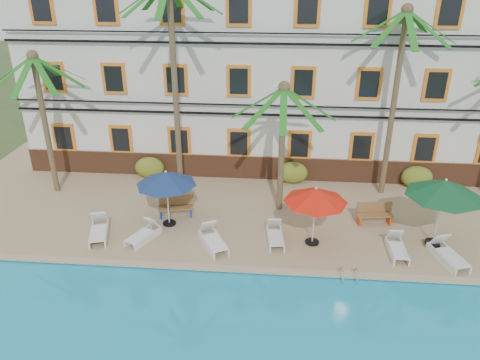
# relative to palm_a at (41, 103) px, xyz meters

# --- Properties ---
(ground) EXTENTS (100.00, 100.00, 0.00)m
(ground) POSITION_rel_palm_a_xyz_m (10.16, -4.74, -4.61)
(ground) COLOR #384C23
(ground) RESTS_ON ground
(pool_deck) EXTENTS (30.00, 12.00, 0.25)m
(pool_deck) POSITION_rel_palm_a_xyz_m (10.16, 0.26, -4.49)
(pool_deck) COLOR tan
(pool_deck) RESTS_ON ground
(pool_coping) EXTENTS (30.00, 0.35, 0.06)m
(pool_coping) POSITION_rel_palm_a_xyz_m (10.16, -5.64, -4.33)
(pool_coping) COLOR tan
(pool_coping) RESTS_ON pool_deck
(hotel_building) EXTENTS (25.40, 6.44, 10.22)m
(hotel_building) POSITION_rel_palm_a_xyz_m (10.16, 5.25, 0.76)
(hotel_building) COLOR silver
(hotel_building) RESTS_ON pool_deck
(palm_a) EXTENTS (4.26, 4.26, 6.69)m
(palm_a) POSITION_rel_palm_a_xyz_m (0.00, 0.00, 0.00)
(palm_a) COLOR brown
(palm_a) RESTS_ON pool_deck
(palm_b) EXTENTS (4.26, 4.26, 9.74)m
(palm_b) POSITION_rel_palm_a_xyz_m (6.08, 0.15, 1.75)
(palm_b) COLOR brown
(palm_b) RESTS_ON pool_deck
(palm_c) EXTENTS (4.26, 4.26, 5.79)m
(palm_c) POSITION_rel_palm_a_xyz_m (10.77, -0.88, -0.55)
(palm_c) COLOR brown
(palm_c) RESTS_ON pool_deck
(palm_d) EXTENTS (4.26, 4.26, 8.58)m
(palm_d) POSITION_rel_palm_a_xyz_m (15.64, 1.17, 1.10)
(palm_d) COLOR brown
(palm_d) RESTS_ON pool_deck
(shrub_left) EXTENTS (1.50, 0.90, 1.10)m
(shrub_left) POSITION_rel_palm_a_xyz_m (4.12, 1.86, -3.81)
(shrub_left) COLOR #1E5E1B
(shrub_left) RESTS_ON pool_deck
(shrub_mid) EXTENTS (1.50, 0.90, 1.10)m
(shrub_mid) POSITION_rel_palm_a_xyz_m (11.38, 1.86, -3.81)
(shrub_mid) COLOR #1E5E1B
(shrub_mid) RESTS_ON pool_deck
(shrub_right) EXTENTS (1.50, 0.90, 1.10)m
(shrub_right) POSITION_rel_palm_a_xyz_m (17.42, 1.86, -3.81)
(shrub_right) COLOR #1E5E1B
(shrub_right) RESTS_ON pool_deck
(umbrella_blue) EXTENTS (2.49, 2.49, 2.49)m
(umbrella_blue) POSITION_rel_palm_a_xyz_m (6.13, -2.66, -2.24)
(umbrella_blue) COLOR black
(umbrella_blue) RESTS_ON pool_deck
(umbrella_red) EXTENTS (2.47, 2.47, 2.47)m
(umbrella_red) POSITION_rel_palm_a_xyz_m (12.09, -3.61, -2.26)
(umbrella_red) COLOR black
(umbrella_red) RESTS_ON pool_deck
(umbrella_green) EXTENTS (2.85, 2.85, 2.85)m
(umbrella_green) POSITION_rel_palm_a_xyz_m (16.86, -3.26, -1.93)
(umbrella_green) COLOR black
(umbrella_green) RESTS_ON pool_deck
(lounger_a) EXTENTS (1.12, 1.95, 0.87)m
(lounger_a) POSITION_rel_palm_a_xyz_m (3.52, -3.85, -4.08)
(lounger_a) COLOR silver
(lounger_a) RESTS_ON pool_deck
(lounger_b) EXTENTS (1.24, 1.74, 0.78)m
(lounger_b) POSITION_rel_palm_a_xyz_m (5.39, -3.91, -4.11)
(lounger_b) COLOR silver
(lounger_b) RESTS_ON pool_deck
(lounger_c) EXTENTS (1.43, 1.91, 0.86)m
(lounger_c) POSITION_rel_palm_a_xyz_m (8.21, -4.13, -4.08)
(lounger_c) COLOR silver
(lounger_c) RESTS_ON pool_deck
(lounger_d) EXTENTS (0.78, 1.72, 0.79)m
(lounger_d) POSITION_rel_palm_a_xyz_m (10.63, -3.57, -4.11)
(lounger_d) COLOR silver
(lounger_d) RESTS_ON pool_deck
(lounger_e) EXTENTS (0.60, 1.67, 0.79)m
(lounger_e) POSITION_rel_palm_a_xyz_m (15.26, -4.05, -4.11)
(lounger_e) COLOR silver
(lounger_e) RESTS_ON pool_deck
(lounger_f) EXTENTS (1.16, 1.94, 0.87)m
(lounger_f) POSITION_rel_palm_a_xyz_m (17.04, -4.37, -4.08)
(lounger_f) COLOR silver
(lounger_f) RESTS_ON pool_deck
(bench_left) EXTENTS (1.57, 0.78, 0.93)m
(bench_left) POSITION_rel_palm_a_xyz_m (6.26, -1.92, -3.89)
(bench_left) COLOR olive
(bench_left) RESTS_ON pool_deck
(bench_right) EXTENTS (1.55, 0.68, 0.93)m
(bench_right) POSITION_rel_palm_a_xyz_m (14.76, -1.82, -3.89)
(bench_right) COLOR olive
(bench_right) RESTS_ON pool_deck
(pool_ladder) EXTENTS (0.54, 0.74, 0.74)m
(pool_ladder) POSITION_rel_palm_a_xyz_m (13.27, -5.74, -4.36)
(pool_ladder) COLOR silver
(pool_ladder) RESTS_ON ground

